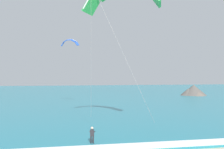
{
  "coord_description": "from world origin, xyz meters",
  "views": [
    {
      "loc": [
        -1.78,
        -8.92,
        6.35
      ],
      "look_at": [
        2.26,
        14.08,
        6.36
      ],
      "focal_mm": 38.67,
      "sensor_mm": 36.0,
      "label": 1
    }
  ],
  "objects": [
    {
      "name": "surf_foam",
      "position": [
        0.0,
        11.08,
        0.22
      ],
      "size": [
        200.0,
        1.8,
        0.04
      ],
      "primitive_type": "cube",
      "color": "white",
      "rests_on": "sea"
    },
    {
      "name": "sea",
      "position": [
        0.0,
        70.08,
        0.1
      ],
      "size": [
        200.0,
        120.0,
        0.2
      ],
      "primitive_type": "cube",
      "color": "teal",
      "rests_on": "ground"
    },
    {
      "name": "kite_distant",
      "position": [
        -1.82,
        39.43,
        12.85
      ],
      "size": [
        3.63,
        2.34,
        1.41
      ],
      "color": "blue"
    },
    {
      "name": "surfboard",
      "position": [
        0.19,
        12.61,
        0.03
      ],
      "size": [
        0.7,
        1.46,
        0.09
      ],
      "color": "white",
      "rests_on": "ground"
    },
    {
      "name": "headland_right",
      "position": [
        34.64,
        57.88,
        1.44
      ],
      "size": [
        8.24,
        8.36,
        3.31
      ],
      "color": "#56514C",
      "rests_on": "ground"
    },
    {
      "name": "kitesurfer",
      "position": [
        0.2,
        12.63,
        0.94
      ],
      "size": [
        0.58,
        0.58,
        1.69
      ],
      "color": "#232328",
      "rests_on": "ground"
    }
  ]
}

